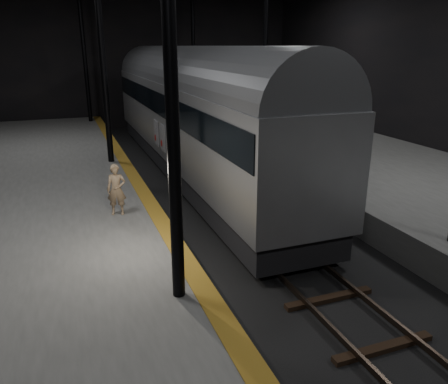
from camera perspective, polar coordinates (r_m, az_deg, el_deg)
ground at (r=14.52m, az=4.80°, el=-5.95°), size 44.00×44.00×0.00m
platform_left at (r=13.24m, az=-26.35°, el=-8.11°), size 9.00×43.80×1.00m
platform_right at (r=18.64m, az=26.22°, el=-0.61°), size 9.00×43.80×1.00m
tactile_strip at (r=13.15m, az=-8.05°, el=-3.99°), size 0.50×43.80×0.01m
track at (r=14.49m, az=4.81°, el=-5.71°), size 2.40×43.00×0.24m
train at (r=20.84m, az=-4.40°, el=10.97°), size 3.28×21.97×5.87m
woman at (r=13.82m, az=-13.87°, el=0.29°), size 0.66×0.52×1.61m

